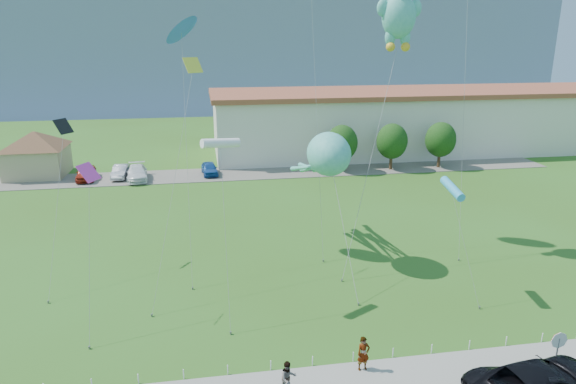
{
  "coord_description": "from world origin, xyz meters",
  "views": [
    {
      "loc": [
        -5.62,
        -21.74,
        14.94
      ],
      "look_at": [
        -0.61,
        8.0,
        5.82
      ],
      "focal_mm": 32.0,
      "sensor_mm": 36.0,
      "label": 1
    }
  ],
  "objects_px": {
    "pavilion": "(36,149)",
    "pedestrian_left": "(363,354)",
    "parked_car_blue": "(210,168)",
    "warehouse": "(436,120)",
    "parked_car_white": "(137,173)",
    "pedestrian_right": "(288,378)",
    "parked_car_silver": "(121,172)",
    "teddy_bear_kite": "(399,11)",
    "octopus_kite": "(324,160)",
    "parked_car_red": "(86,173)",
    "stop_sign": "(558,345)"
  },
  "relations": [
    {
      "from": "pedestrian_left",
      "to": "octopus_kite",
      "type": "height_order",
      "value": "octopus_kite"
    },
    {
      "from": "warehouse",
      "to": "pedestrian_right",
      "type": "xyz_separation_m",
      "value": [
        -28.49,
        -47.18,
        -3.25
      ]
    },
    {
      "from": "parked_car_silver",
      "to": "parked_car_white",
      "type": "bearing_deg",
      "value": -27.4
    },
    {
      "from": "pedestrian_right",
      "to": "octopus_kite",
      "type": "distance_m",
      "value": 16.41
    },
    {
      "from": "pedestrian_left",
      "to": "octopus_kite",
      "type": "bearing_deg",
      "value": 77.54
    },
    {
      "from": "stop_sign",
      "to": "pedestrian_left",
      "type": "distance_m",
      "value": 8.59
    },
    {
      "from": "parked_car_white",
      "to": "parked_car_blue",
      "type": "relative_size",
      "value": 1.27
    },
    {
      "from": "pedestrian_right",
      "to": "parked_car_silver",
      "type": "distance_m",
      "value": 40.42
    },
    {
      "from": "pavilion",
      "to": "octopus_kite",
      "type": "height_order",
      "value": "octopus_kite"
    },
    {
      "from": "parked_car_silver",
      "to": "octopus_kite",
      "type": "height_order",
      "value": "octopus_kite"
    },
    {
      "from": "pedestrian_left",
      "to": "parked_car_silver",
      "type": "bearing_deg",
      "value": 105.87
    },
    {
      "from": "parked_car_red",
      "to": "parked_car_blue",
      "type": "bearing_deg",
      "value": -3.94
    },
    {
      "from": "parked_car_blue",
      "to": "teddy_bear_kite",
      "type": "relative_size",
      "value": 0.21
    },
    {
      "from": "parked_car_red",
      "to": "teddy_bear_kite",
      "type": "bearing_deg",
      "value": -45.02
    },
    {
      "from": "parked_car_silver",
      "to": "teddy_bear_kite",
      "type": "distance_m",
      "value": 35.7
    },
    {
      "from": "pedestrian_left",
      "to": "parked_car_blue",
      "type": "distance_m",
      "value": 37.71
    },
    {
      "from": "pedestrian_right",
      "to": "parked_car_blue",
      "type": "height_order",
      "value": "pedestrian_right"
    },
    {
      "from": "stop_sign",
      "to": "pedestrian_right",
      "type": "xyz_separation_m",
      "value": [
        -11.99,
        1.02,
        -0.99
      ]
    },
    {
      "from": "parked_car_silver",
      "to": "teddy_bear_kite",
      "type": "bearing_deg",
      "value": -42.43
    },
    {
      "from": "stop_sign",
      "to": "parked_car_blue",
      "type": "height_order",
      "value": "stop_sign"
    },
    {
      "from": "stop_sign",
      "to": "octopus_kite",
      "type": "height_order",
      "value": "octopus_kite"
    },
    {
      "from": "octopus_kite",
      "to": "parked_car_blue",
      "type": "bearing_deg",
      "value": 107.41
    },
    {
      "from": "parked_car_silver",
      "to": "teddy_bear_kite",
      "type": "xyz_separation_m",
      "value": [
        22.37,
        -22.85,
        15.88
      ]
    },
    {
      "from": "warehouse",
      "to": "parked_car_white",
      "type": "height_order",
      "value": "warehouse"
    },
    {
      "from": "parked_car_blue",
      "to": "pedestrian_left",
      "type": "bearing_deg",
      "value": -85.57
    },
    {
      "from": "parked_car_blue",
      "to": "parked_car_white",
      "type": "bearing_deg",
      "value": -178.77
    },
    {
      "from": "warehouse",
      "to": "parked_car_silver",
      "type": "relative_size",
      "value": 14.55
    },
    {
      "from": "octopus_kite",
      "to": "pedestrian_right",
      "type": "bearing_deg",
      "value": -108.87
    },
    {
      "from": "parked_car_red",
      "to": "stop_sign",
      "type": "bearing_deg",
      "value": -58.66
    },
    {
      "from": "pedestrian_left",
      "to": "parked_car_blue",
      "type": "xyz_separation_m",
      "value": [
        -6.26,
        37.19,
        -0.19
      ]
    },
    {
      "from": "pedestrian_right",
      "to": "teddy_bear_kite",
      "type": "height_order",
      "value": "teddy_bear_kite"
    },
    {
      "from": "pavilion",
      "to": "octopus_kite",
      "type": "distance_m",
      "value": 37.82
    },
    {
      "from": "warehouse",
      "to": "parked_car_white",
      "type": "relative_size",
      "value": 11.81
    },
    {
      "from": "warehouse",
      "to": "pavilion",
      "type": "bearing_deg",
      "value": -173.16
    },
    {
      "from": "parked_car_red",
      "to": "octopus_kite",
      "type": "bearing_deg",
      "value": -52.9
    },
    {
      "from": "stop_sign",
      "to": "parked_car_white",
      "type": "xyz_separation_m",
      "value": [
        -22.37,
        38.42,
        -1.06
      ]
    },
    {
      "from": "pavilion",
      "to": "stop_sign",
      "type": "bearing_deg",
      "value": -51.56
    },
    {
      "from": "warehouse",
      "to": "pedestrian_left",
      "type": "bearing_deg",
      "value": -118.26
    },
    {
      "from": "teddy_bear_kite",
      "to": "warehouse",
      "type": "bearing_deg",
      "value": 59.74
    },
    {
      "from": "pavilion",
      "to": "pedestrian_left",
      "type": "distance_m",
      "value": 47.42
    },
    {
      "from": "pedestrian_right",
      "to": "teddy_bear_kite",
      "type": "bearing_deg",
      "value": 44.6
    },
    {
      "from": "pedestrian_left",
      "to": "parked_car_silver",
      "type": "distance_m",
      "value": 40.7
    },
    {
      "from": "pedestrian_left",
      "to": "parked_car_silver",
      "type": "height_order",
      "value": "pedestrian_left"
    },
    {
      "from": "pavilion",
      "to": "octopus_kite",
      "type": "relative_size",
      "value": 0.72
    },
    {
      "from": "stop_sign",
      "to": "parked_car_red",
      "type": "xyz_separation_m",
      "value": [
        -27.84,
        39.28,
        -1.04
      ]
    },
    {
      "from": "parked_car_red",
      "to": "octopus_kite",
      "type": "xyz_separation_m",
      "value": [
        20.78,
        -23.84,
        6.12
      ]
    },
    {
      "from": "stop_sign",
      "to": "parked_car_blue",
      "type": "xyz_separation_m",
      "value": [
        -14.54,
        39.29,
        -1.11
      ]
    },
    {
      "from": "parked_car_white",
      "to": "teddy_bear_kite",
      "type": "bearing_deg",
      "value": -52.56
    },
    {
      "from": "pavilion",
      "to": "parked_car_blue",
      "type": "xyz_separation_m",
      "value": [
        18.96,
        -2.91,
        -2.27
      ]
    },
    {
      "from": "warehouse",
      "to": "parked_car_red",
      "type": "relative_size",
      "value": 13.5
    }
  ]
}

